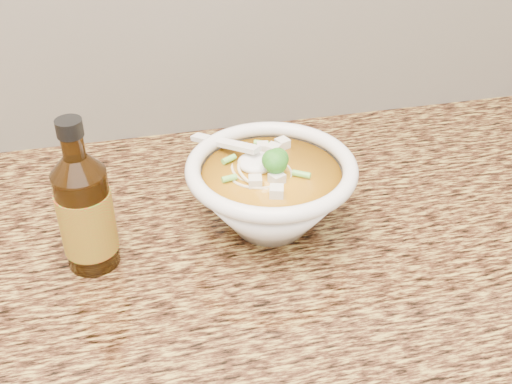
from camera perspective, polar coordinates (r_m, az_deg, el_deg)
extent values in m
cube|color=#A98F3E|center=(0.84, -19.57, -8.12)|extent=(4.00, 0.68, 0.04)
cylinder|color=white|center=(0.86, 1.31, -2.66)|extent=(0.09, 0.09, 0.01)
torus|color=white|center=(0.81, 1.39, 2.14)|extent=(0.22, 0.22, 0.02)
torus|color=beige|center=(0.80, 1.19, 1.00)|extent=(0.09, 0.09, 0.00)
torus|color=beige|center=(0.80, 1.81, 0.91)|extent=(0.11, 0.11, 0.00)
torus|color=beige|center=(0.82, 1.69, 1.72)|extent=(0.09, 0.09, 0.00)
torus|color=beige|center=(0.81, 2.13, 0.99)|extent=(0.14, 0.14, 0.00)
torus|color=beige|center=(0.82, 0.63, 1.56)|extent=(0.10, 0.10, 0.00)
torus|color=beige|center=(0.81, 1.06, 0.80)|extent=(0.14, 0.14, 0.00)
torus|color=beige|center=(0.81, 2.76, 0.66)|extent=(0.10, 0.10, 0.00)
torus|color=beige|center=(0.81, 2.79, 0.57)|extent=(0.13, 0.13, 0.00)
cube|color=silver|center=(0.84, 4.14, 3.30)|extent=(0.03, 0.03, 0.02)
cube|color=silver|center=(0.79, -1.37, 0.98)|extent=(0.02, 0.02, 0.01)
cube|color=silver|center=(0.81, -1.29, 2.04)|extent=(0.02, 0.02, 0.02)
cube|color=silver|center=(0.86, 1.10, 4.25)|extent=(0.02, 0.02, 0.02)
cube|color=silver|center=(0.77, 1.79, 0.08)|extent=(0.02, 0.02, 0.02)
cube|color=silver|center=(0.81, -1.10, 1.88)|extent=(0.02, 0.02, 0.02)
cube|color=silver|center=(0.78, -0.90, 0.90)|extent=(0.02, 0.02, 0.02)
ellipsoid|color=#196014|center=(0.79, 1.99, 2.57)|extent=(0.04, 0.04, 0.04)
cylinder|color=#79D853|center=(0.78, 3.58, 0.68)|extent=(0.02, 0.02, 0.01)
cylinder|color=#79D853|center=(0.84, 2.34, 3.47)|extent=(0.02, 0.02, 0.01)
cylinder|color=#79D853|center=(0.82, -2.94, 2.42)|extent=(0.02, 0.01, 0.01)
cylinder|color=#79D853|center=(0.78, 1.65, 0.59)|extent=(0.02, 0.01, 0.01)
ellipsoid|color=white|center=(0.82, 0.06, 2.63)|extent=(0.05, 0.05, 0.02)
cube|color=white|center=(0.85, -2.81, 4.37)|extent=(0.08, 0.10, 0.03)
cylinder|color=black|center=(0.79, -14.80, -2.33)|extent=(0.08, 0.08, 0.13)
cylinder|color=black|center=(0.73, -15.97, 3.93)|extent=(0.03, 0.03, 0.03)
cylinder|color=black|center=(0.72, -16.27, 5.50)|extent=(0.04, 0.04, 0.02)
cylinder|color=red|center=(0.79, -14.78, -2.48)|extent=(0.08, 0.08, 0.08)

